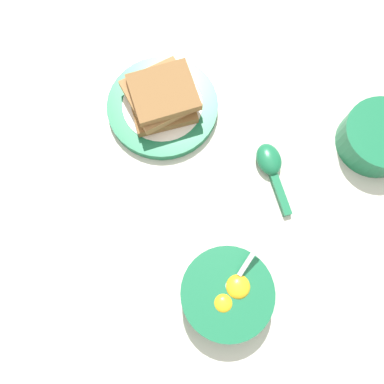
% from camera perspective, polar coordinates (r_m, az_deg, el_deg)
% --- Properties ---
extents(ground_plane, '(3.00, 3.00, 0.00)m').
position_cam_1_polar(ground_plane, '(0.64, 10.26, -0.78)').
color(ground_plane, beige).
extents(egg_bowl, '(0.14, 0.14, 0.08)m').
position_cam_1_polar(egg_bowl, '(0.58, 5.32, -15.12)').
color(egg_bowl, '#196B42').
rests_on(egg_bowl, ground_plane).
extents(toast_plate, '(0.20, 0.20, 0.02)m').
position_cam_1_polar(toast_plate, '(0.68, -4.48, 12.82)').
color(toast_plate, '#196B42').
rests_on(toast_plate, ground_plane).
extents(toast_sandwich, '(0.12, 0.12, 0.05)m').
position_cam_1_polar(toast_sandwich, '(0.66, -4.63, 14.26)').
color(toast_sandwich, brown).
rests_on(toast_sandwich, toast_plate).
extents(soup_spoon, '(0.05, 0.13, 0.03)m').
position_cam_1_polar(soup_spoon, '(0.65, 11.90, 4.09)').
color(soup_spoon, '#196B42').
rests_on(soup_spoon, ground_plane).
extents(congee_bowl, '(0.13, 0.13, 0.05)m').
position_cam_1_polar(congee_bowl, '(0.71, 26.63, 7.52)').
color(congee_bowl, '#196B42').
rests_on(congee_bowl, ground_plane).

